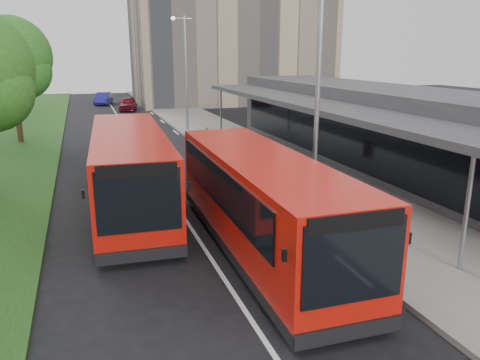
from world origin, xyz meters
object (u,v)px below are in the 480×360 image
object	(u,v)px
lamp_post_near	(316,82)
car_near	(128,104)
bus_main	(261,203)
lamp_post_far	(185,66)
tree_far	(11,62)
bus_second	(130,170)
bollard	(207,134)
litter_bin	(260,155)
car_far	(104,98)

from	to	relation	value
lamp_post_near	car_near	xyz separation A→B (m)	(-2.75, 35.01, -4.03)
lamp_post_near	bus_main	size ratio (longest dim) A/B	0.79
lamp_post_far	car_near	size ratio (longest dim) A/B	1.98
tree_far	bus_second	world-z (taller)	tree_far
lamp_post_near	bollard	bearing A→B (deg)	88.91
bus_second	tree_far	bearing A→B (deg)	111.69
car_near	lamp_post_near	bearing A→B (deg)	-76.54
litter_bin	car_near	xyz separation A→B (m)	(-3.90, 27.16, 0.06)
litter_bin	bus_main	bearing A→B (deg)	-110.94
tree_far	bus_main	world-z (taller)	tree_far
lamp_post_far	litter_bin	bearing A→B (deg)	-84.60
bus_second	bollard	size ratio (longest dim) A/B	12.20
lamp_post_far	car_far	distance (m)	22.63
lamp_post_near	bus_main	world-z (taller)	lamp_post_near
litter_bin	lamp_post_far	bearing A→B (deg)	95.40
bus_main	car_far	bearing A→B (deg)	93.78
lamp_post_far	litter_bin	size ratio (longest dim) A/B	8.46
bollard	car_near	xyz separation A→B (m)	(-3.04, 19.82, 0.11)
bus_main	bus_second	world-z (taller)	bus_second
tree_far	car_near	size ratio (longest dim) A/B	1.96
tree_far	bollard	world-z (taller)	tree_far
bollard	car_near	world-z (taller)	car_near
lamp_post_near	lamp_post_far	size ratio (longest dim) A/B	1.00
bollard	car_far	world-z (taller)	car_far
car_near	bollard	bearing A→B (deg)	-72.30
tree_far	bollard	size ratio (longest dim) A/B	9.20
bus_main	litter_bin	world-z (taller)	bus_main
lamp_post_near	litter_bin	bearing A→B (deg)	81.67
lamp_post_near	bus_second	size ratio (longest dim) A/B	0.76
lamp_post_near	car_far	world-z (taller)	lamp_post_near
bus_main	bollard	distance (m)	17.34
litter_bin	car_far	xyz separation A→B (m)	(-5.94, 33.89, 0.06)
tree_far	bollard	xyz separation A→B (m)	(11.42, -3.86, -4.52)
car_far	tree_far	bearing A→B (deg)	-91.96
car_near	bus_main	bearing A→B (deg)	-80.76
lamp_post_far	car_far	size ratio (longest dim) A/B	1.94
car_near	litter_bin	bearing A→B (deg)	-72.86
lamp_post_near	bus_main	distance (m)	4.56
lamp_post_near	litter_bin	distance (m)	8.93
lamp_post_far	bollard	xyz separation A→B (m)	(0.29, -4.81, -4.14)
litter_bin	car_far	distance (m)	34.41
litter_bin	car_near	distance (m)	27.44
bus_main	car_far	distance (m)	43.69
bus_main	car_far	world-z (taller)	bus_main
tree_far	bus_second	distance (m)	17.18
bus_main	tree_far	bearing A→B (deg)	113.09
car_far	bollard	bearing A→B (deg)	-65.52
bus_main	bollard	xyz separation A→B (m)	(2.87, 17.08, -0.88)
bus_second	bollard	world-z (taller)	bus_second
bus_main	car_near	xyz separation A→B (m)	(-0.18, 36.90, -0.77)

